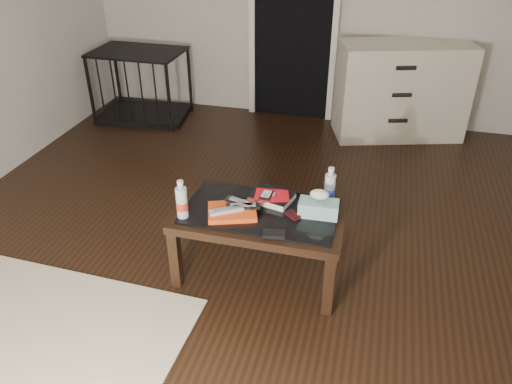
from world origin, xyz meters
TOP-DOWN VIEW (x-y plane):
  - ground at (0.00, 0.00)m, footprint 5.00×5.00m
  - room_shell at (0.00, 0.00)m, footprint 5.00×5.00m
  - doorway at (-0.40, 2.47)m, footprint 0.90×0.08m
  - coffee_table at (-0.07, -0.15)m, footprint 1.00×0.60m
  - dresser at (0.71, 2.23)m, footprint 1.29×0.83m
  - pet_crate at (-1.90, 2.00)m, footprint 0.97×0.71m
  - magazines at (-0.22, -0.23)m, footprint 0.33×0.29m
  - remote_silver at (-0.25, -0.26)m, footprint 0.20×0.15m
  - remote_black_front at (-0.17, -0.19)m, footprint 0.21×0.11m
  - remote_black_back at (-0.19, -0.16)m, footprint 0.21×0.10m
  - textbook at (-0.03, -0.02)m, footprint 0.29×0.25m
  - dvd_mailers at (-0.04, -0.04)m, footprint 0.20×0.16m
  - ipod at (-0.06, -0.06)m, footprint 0.07×0.11m
  - flip_phone at (0.13, -0.17)m, footprint 0.10×0.09m
  - wallet at (0.06, -0.38)m, footprint 0.13×0.09m
  - water_bottle_left at (-0.49, -0.33)m, footprint 0.07×0.07m
  - water_bottle_right at (0.31, 0.04)m, footprint 0.07×0.07m
  - tissue_box at (0.27, -0.11)m, footprint 0.23×0.13m

SIDE VIEW (x-z plane):
  - ground at x=0.00m, z-range 0.00..0.00m
  - pet_crate at x=-1.90m, z-range -0.12..0.59m
  - coffee_table at x=-0.07m, z-range 0.17..0.63m
  - dresser at x=0.71m, z-range 0.00..0.90m
  - wallet at x=0.06m, z-range 0.46..0.48m
  - flip_phone at x=0.13m, z-range 0.46..0.48m
  - magazines at x=-0.22m, z-range 0.46..0.49m
  - textbook at x=-0.03m, z-range 0.46..0.51m
  - remote_silver at x=-0.25m, z-range 0.49..0.51m
  - remote_black_front at x=-0.17m, z-range 0.49..0.51m
  - remote_black_back at x=-0.19m, z-range 0.49..0.51m
  - tissue_box at x=0.27m, z-range 0.46..0.55m
  - dvd_mailers at x=-0.04m, z-range 0.51..0.51m
  - ipod at x=-0.06m, z-range 0.51..0.53m
  - water_bottle_left at x=-0.49m, z-range 0.46..0.70m
  - water_bottle_right at x=0.31m, z-range 0.46..0.70m
  - doorway at x=-0.40m, z-range -0.01..2.06m
  - room_shell at x=0.00m, z-range -0.88..4.12m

